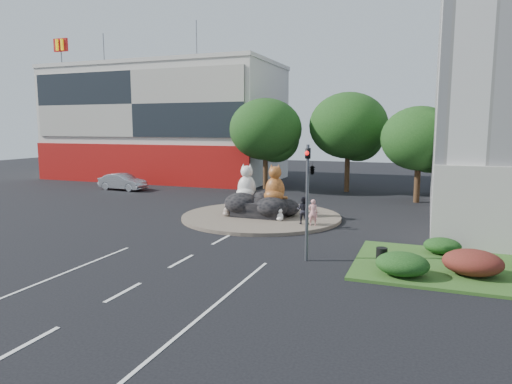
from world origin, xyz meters
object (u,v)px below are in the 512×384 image
(cat_white, at_px, (247,181))
(kitten_calico, at_px, (227,209))
(kitten_white, at_px, (280,215))
(pedestrian_pink, at_px, (313,212))
(pedestrian_dark, at_px, (303,210))
(parked_car, at_px, (123,182))
(cat_tabby, at_px, (275,183))
(litter_bin, at_px, (382,256))

(cat_white, height_order, kitten_calico, cat_white)
(kitten_white, relative_size, pedestrian_pink, 0.49)
(kitten_calico, relative_size, pedestrian_dark, 0.54)
(kitten_calico, xyz_separation_m, pedestrian_pink, (5.70, -0.81, 0.32))
(cat_white, bearing_deg, pedestrian_pink, -31.70)
(parked_car, bearing_deg, pedestrian_dark, -111.87)
(kitten_white, distance_m, pedestrian_dark, 1.61)
(pedestrian_pink, bearing_deg, cat_tabby, -45.59)
(kitten_white, bearing_deg, pedestrian_pink, -27.67)
(parked_car, xyz_separation_m, litter_bin, (24.48, -15.52, -0.29))
(cat_tabby, bearing_deg, parked_car, 156.20)
(cat_white, distance_m, parked_car, 16.93)
(pedestrian_dark, height_order, litter_bin, pedestrian_dark)
(cat_white, xyz_separation_m, cat_tabby, (2.04, -0.38, 0.03))
(cat_tabby, xyz_separation_m, kitten_white, (0.76, -1.29, -1.70))
(parked_car, bearing_deg, cat_tabby, -110.25)
(cat_tabby, height_order, parked_car, cat_tabby)
(pedestrian_pink, bearing_deg, kitten_calico, -20.28)
(kitten_white, xyz_separation_m, pedestrian_pink, (2.13, -0.62, 0.38))
(cat_tabby, relative_size, kitten_calico, 2.69)
(cat_tabby, relative_size, pedestrian_dark, 1.46)
(cat_white, distance_m, pedestrian_dark, 4.93)
(parked_car, bearing_deg, kitten_calico, -117.56)
(kitten_calico, bearing_deg, kitten_white, 28.46)
(litter_bin, bearing_deg, cat_white, 138.56)
(litter_bin, bearing_deg, pedestrian_pink, 126.32)
(parked_car, bearing_deg, cat_white, -111.92)
(cat_tabby, distance_m, litter_bin, 10.81)
(kitten_calico, xyz_separation_m, pedestrian_dark, (5.07, -0.58, 0.37))
(parked_car, distance_m, litter_bin, 28.99)
(pedestrian_dark, height_order, parked_car, pedestrian_dark)
(kitten_white, xyz_separation_m, litter_bin, (6.48, -6.53, -0.11))
(cat_white, distance_m, kitten_calico, 2.31)
(pedestrian_pink, xyz_separation_m, litter_bin, (4.35, -5.91, -0.49))
(kitten_white, xyz_separation_m, parked_car, (-18.00, 8.99, 0.19))
(cat_white, height_order, pedestrian_pink, cat_white)
(cat_white, xyz_separation_m, parked_car, (-15.19, 7.33, -1.49))
(pedestrian_pink, height_order, parked_car, pedestrian_pink)
(kitten_white, distance_m, parked_car, 20.12)
(cat_white, relative_size, kitten_white, 3.10)
(pedestrian_dark, bearing_deg, kitten_white, -10.38)
(cat_white, relative_size, pedestrian_dark, 1.43)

